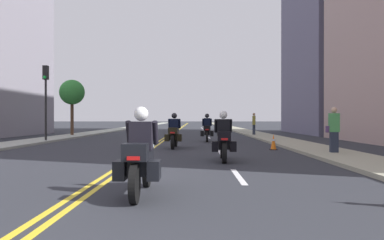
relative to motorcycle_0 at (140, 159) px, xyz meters
name	(u,v)px	position (x,y,z in m)	size (l,w,h in m)	color
ground_plane	(179,129)	(-1.06, 42.26, -0.66)	(264.00, 264.00, 0.00)	#2A2C32
sidewalk_left	(124,129)	(-8.25, 42.26, -0.60)	(2.15, 144.00, 0.12)	#A0A597
sidewalk_right	(234,129)	(6.12, 42.26, -0.60)	(2.15, 144.00, 0.12)	#9D9B81
centreline_yellow_inner	(178,129)	(-1.18, 42.26, -0.65)	(0.12, 132.00, 0.01)	yellow
centreline_yellow_outer	(180,129)	(-0.94, 42.26, -0.65)	(0.12, 132.00, 0.01)	yellow
lane_dashes_white	(208,136)	(1.99, 23.26, -0.65)	(0.14, 56.40, 0.01)	silver
motorcycle_0	(140,159)	(0.00, 0.00, 0.00)	(0.76, 2.18, 1.58)	black
motorcycle_1	(223,141)	(1.88, 5.46, -0.01)	(0.78, 2.15, 1.62)	black
motorcycle_2	(174,134)	(0.01, 10.74, -0.01)	(0.77, 2.29, 1.63)	black
motorcycle_3	(207,130)	(1.70, 15.75, 0.01)	(0.77, 2.10, 1.66)	black
traffic_cone_1	(273,142)	(4.40, 9.84, -0.32)	(0.31, 0.31, 0.68)	black
traffic_light_near	(46,89)	(-7.57, 14.92, 2.38)	(0.28, 0.38, 4.40)	black
pedestrian_0	(334,130)	(6.09, 7.31, 0.27)	(0.49, 0.24, 1.79)	#222838
pedestrian_1	(254,124)	(5.59, 22.83, 0.28)	(0.30, 0.40, 1.81)	#242B39
street_tree_0	(72,93)	(-8.40, 22.12, 2.68)	(1.90, 1.90, 4.33)	#4F3625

